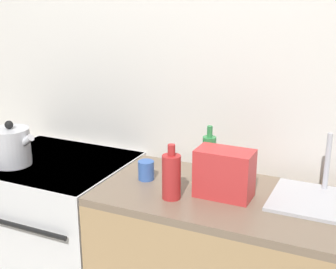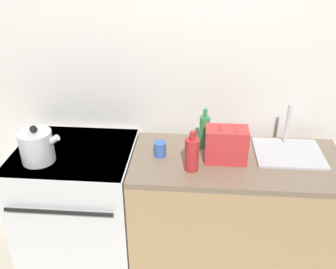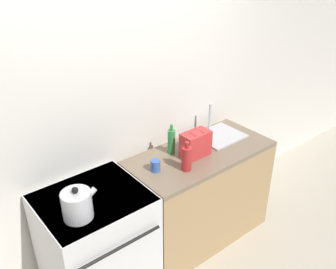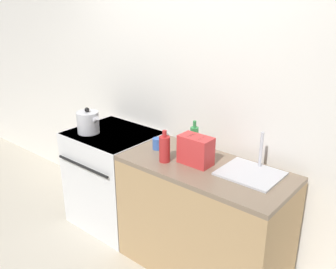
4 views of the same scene
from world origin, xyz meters
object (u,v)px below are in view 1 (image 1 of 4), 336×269
toaster (224,173)px  bottle_green (209,157)px  kettle (11,146)px  cup_blue (146,170)px  bottle_red (171,176)px  stove (61,236)px

toaster → bottle_green: bottle_green is taller
kettle → toaster: bearing=4.8°
toaster → cup_blue: 0.41m
kettle → bottle_green: (1.00, 0.25, 0.01)m
toaster → bottle_red: (-0.20, -0.12, -0.00)m
stove → toaster: bearing=-2.3°
kettle → cup_blue: size_ratio=2.68×
stove → bottle_green: bearing=8.2°
bottle_green → cup_blue: size_ratio=2.87×
bottle_red → bottle_green: (0.07, 0.28, 0.01)m
kettle → cup_blue: bearing=9.3°
stove → cup_blue: 0.75m
toaster → kettle: bearing=-175.2°
bottle_red → cup_blue: 0.25m
kettle → bottle_green: bearing=14.2°
stove → bottle_red: (0.76, -0.16, 0.56)m
toaster → bottle_green: (-0.13, 0.16, 0.00)m
toaster → bottle_red: bottle_red is taller
kettle → bottle_red: size_ratio=1.00×
cup_blue → stove: bearing=178.6°
toaster → bottle_red: size_ratio=1.00×
toaster → bottle_green: bearing=129.3°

